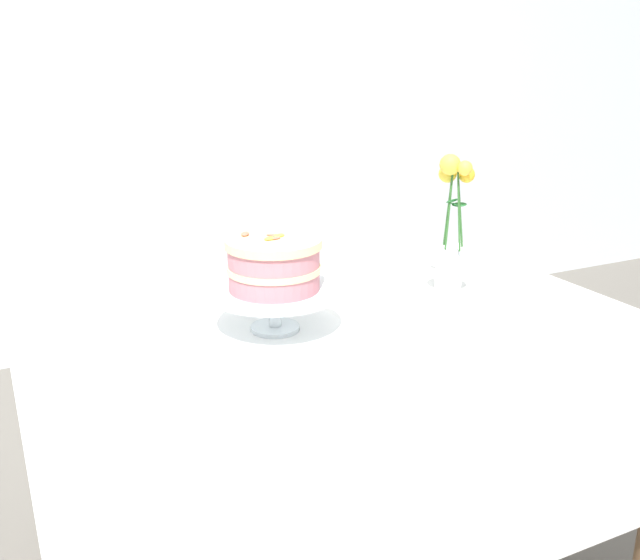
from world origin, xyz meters
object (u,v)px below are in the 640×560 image
object	(u,v)px
layer_cake	(274,264)
teacup	(485,323)
dining_table	(353,371)
cake_stand	(275,296)
flower_vase	(451,236)

from	to	relation	value
layer_cake	teacup	xyz separation A→B (m)	(0.41, -0.22, -0.13)
dining_table	layer_cake	bearing A→B (deg)	149.20
cake_stand	flower_vase	xyz separation A→B (m)	(0.52, 0.07, 0.06)
flower_vase	teacup	world-z (taller)	flower_vase
dining_table	teacup	size ratio (longest dim) A/B	12.10
dining_table	layer_cake	distance (m)	0.31
layer_cake	teacup	bearing A→B (deg)	-28.36
dining_table	flower_vase	size ratio (longest dim) A/B	3.92
dining_table	teacup	xyz separation A→B (m)	(0.26, -0.13, 0.12)
cake_stand	flower_vase	size ratio (longest dim) A/B	0.81
layer_cake	flower_vase	distance (m)	0.53
dining_table	flower_vase	bearing A→B (deg)	23.53
layer_cake	flower_vase	xyz separation A→B (m)	(0.52, 0.07, -0.01)
teacup	cake_stand	bearing A→B (deg)	151.65
cake_stand	flower_vase	bearing A→B (deg)	7.70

